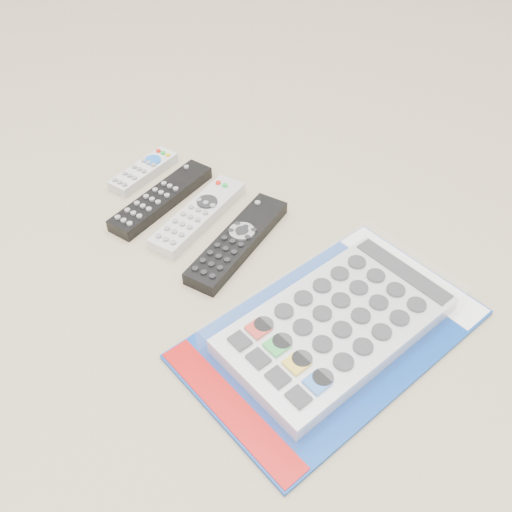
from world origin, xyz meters
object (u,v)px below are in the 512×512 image
Objects in this scene: remote_silver_dvd at (198,215)px; remote_large_black at (238,241)px; remote_small_grey at (144,171)px; jumbo_remote_packaged at (336,323)px; remote_slim_black at (161,198)px.

remote_large_black reaches higher than remote_silver_dvd.
remote_silver_dvd is (0.15, -0.03, 0.00)m from remote_small_grey.
jumbo_remote_packaged reaches higher than remote_small_grey.
remote_slim_black is 0.16m from remote_large_black.
remote_large_black is (0.24, -0.04, 0.00)m from remote_small_grey.
remote_small_grey is at bearing 162.53° from remote_silver_dvd.
remote_slim_black is at bearing -27.42° from remote_small_grey.
remote_silver_dvd reaches higher than remote_small_grey.
remote_silver_dvd is (0.08, 0.01, -0.00)m from remote_slim_black.
remote_large_black is at bearing 177.41° from jumbo_remote_packaged.
remote_large_black is at bearing -12.20° from remote_small_grey.
remote_silver_dvd is 0.48× the size of jumbo_remote_packaged.
remote_large_black is 0.53× the size of jumbo_remote_packaged.
remote_slim_black is 1.04× the size of remote_silver_dvd.
remote_silver_dvd is 0.30m from jumbo_remote_packaged.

